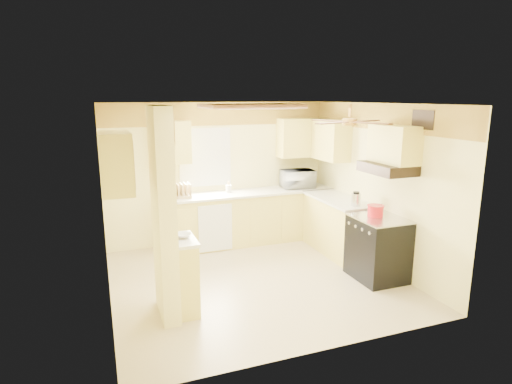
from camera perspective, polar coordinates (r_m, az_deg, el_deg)
name	(u,v)px	position (r m, az deg, el deg)	size (l,w,h in m)	color
floor	(256,280)	(6.32, 0.00, -11.61)	(4.00, 4.00, 0.00)	tan
ceiling	(256,104)	(5.76, 0.01, 11.69)	(4.00, 4.00, 0.00)	white
wall_back	(219,173)	(7.69, -4.96, 2.51)	(4.00, 4.00, 0.00)	#F8EB97
wall_front	(324,237)	(4.26, 9.04, -5.95)	(4.00, 4.00, 0.00)	#F8EB97
wall_left	(103,209)	(5.56, -19.69, -2.12)	(3.80, 3.80, 0.00)	#F8EB97
wall_right	(377,185)	(6.86, 15.85, 0.84)	(3.80, 3.80, 0.00)	#F8EB97
wallpaper_border	(218,114)	(7.56, -5.07, 10.35)	(4.00, 0.02, 0.40)	#FFD64B
partition_column	(164,215)	(5.08, -12.21, -3.03)	(0.20, 0.70, 2.50)	#F8EB97
partition_ledge	(185,277)	(5.38, -9.44, -11.07)	(0.25, 0.55, 0.90)	#EDDD6F
ledge_top	(184,240)	(5.21, -9.63, -6.32)	(0.28, 0.58, 0.04)	silver
lower_cabinets_back	(251,218)	(7.74, -0.68, -3.46)	(3.00, 0.60, 0.90)	#EDDD6F
lower_cabinets_right	(338,226)	(7.38, 10.84, -4.51)	(0.60, 1.40, 0.90)	#EDDD6F
countertop_back	(251,193)	(7.61, -0.66, -0.08)	(3.04, 0.64, 0.04)	silver
countertop_right	(338,199)	(7.25, 10.93, -0.97)	(0.64, 1.44, 0.04)	silver
dishwasher_panel	(215,228)	(7.25, -5.44, -4.81)	(0.58, 0.02, 0.80)	white
window	(205,157)	(7.57, -6.81, 4.61)	(0.92, 0.02, 1.02)	white
upper_cab_back_left	(172,142)	(7.26, -11.19, 6.50)	(0.60, 0.35, 0.70)	#EDDD6F
upper_cab_back_right	(302,138)	(8.00, 6.14, 7.22)	(0.90, 0.35, 0.70)	#EDDD6F
upper_cab_right	(328,140)	(7.71, 9.57, 6.92)	(0.35, 1.00, 0.70)	#EDDD6F
upper_cab_left_wall	(116,162)	(5.21, -18.19, 3.77)	(0.35, 0.75, 0.70)	#EDDD6F
upper_cab_over_stove	(394,144)	(6.22, 17.92, 6.07)	(0.35, 0.76, 0.52)	#EDDD6F
stove	(378,248)	(6.45, 15.93, -7.19)	(0.68, 0.77, 0.92)	black
range_hood	(387,168)	(6.21, 17.09, 3.04)	(0.50, 0.76, 0.14)	black
poster_menu	(171,163)	(4.97, -11.25, 3.76)	(0.02, 0.42, 0.57)	black
poster_nashville	(174,218)	(5.10, -10.94, -3.47)	(0.02, 0.42, 0.57)	black
ceiling_light_panel	(250,106)	(6.27, -0.75, 11.35)	(1.35, 0.95, 0.06)	brown
ceiling_fan	(350,121)	(5.59, 12.37, 9.17)	(1.15, 1.15, 0.26)	gold
vent_grate	(423,120)	(6.03, 21.39, 8.97)	(0.02, 0.40, 0.25)	black
microwave	(298,179)	(7.96, 5.58, 1.77)	(0.59, 0.40, 0.33)	white
bowl	(183,235)	(5.23, -9.70, -5.73)	(0.20, 0.20, 0.05)	white
dutch_oven	(375,210)	(6.37, 15.64, -2.39)	(0.24, 0.24, 0.16)	red
kettle	(356,199)	(6.78, 13.19, -0.93)	(0.14, 0.14, 0.22)	silver
dish_rack	(179,192)	(7.28, -10.20, -0.05)	(0.43, 0.34, 0.23)	tan
utensil_crock	(229,188)	(7.56, -3.68, 0.48)	(0.10, 0.10, 0.20)	white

